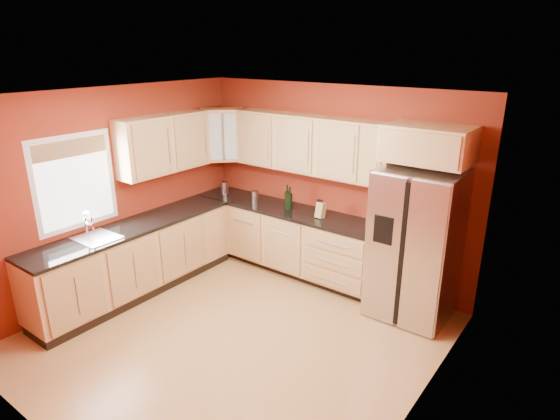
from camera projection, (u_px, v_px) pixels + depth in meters
name	position (u px, v px, depth m)	size (l,w,h in m)	color
floor	(235.00, 336.00, 5.20)	(4.00, 4.00, 0.00)	#A77D40
ceiling	(226.00, 97.00, 4.34)	(4.00, 4.00, 0.00)	silver
wall_back	(332.00, 183.00, 6.28)	(4.00, 0.04, 2.60)	maroon
wall_front	(37.00, 311.00, 3.26)	(4.00, 0.04, 2.60)	maroon
wall_left	(114.00, 192.00, 5.90)	(0.04, 4.00, 2.60)	maroon
wall_right	(421.00, 284.00, 3.64)	(0.04, 4.00, 2.60)	maroon
base_cabinets_back	(286.00, 240.00, 6.65)	(2.90, 0.60, 0.88)	tan
base_cabinets_left	(136.00, 260.00, 6.02)	(0.60, 2.80, 0.88)	tan
countertop_back	(285.00, 209.00, 6.49)	(2.90, 0.62, 0.04)	black
countertop_left	(132.00, 227.00, 5.86)	(0.62, 2.80, 0.04)	black
upper_cabinets_back	(311.00, 145.00, 6.12)	(2.30, 0.33, 0.75)	tan
upper_cabinets_left	(164.00, 144.00, 6.18)	(0.33, 1.35, 0.75)	tan
corner_upper_cabinet	(223.00, 135.00, 6.80)	(0.62, 0.33, 0.75)	tan
over_fridge_cabinet	(428.00, 144.00, 5.04)	(0.92, 0.60, 0.40)	tan
refrigerator	(415.00, 245.00, 5.37)	(0.90, 0.75, 1.78)	#B4B4B9
window	(75.00, 182.00, 5.43)	(0.03, 0.90, 1.00)	white
sink_faucet	(95.00, 226.00, 5.43)	(0.50, 0.42, 0.30)	silver
canister_left	(255.00, 197.00, 6.69)	(0.11, 0.11, 0.17)	#B4B4B9
canister_right	(225.00, 188.00, 7.09)	(0.11, 0.11, 0.19)	#B4B4B9
wine_bottle_a	(287.00, 197.00, 6.40)	(0.08, 0.08, 0.34)	black
wine_bottle_b	(290.00, 199.00, 6.36)	(0.07, 0.07, 0.33)	black
knife_block	(321.00, 210.00, 6.10)	(0.10, 0.09, 0.21)	tan
soap_dispenser	(369.00, 221.00, 5.75)	(0.07, 0.07, 0.19)	white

